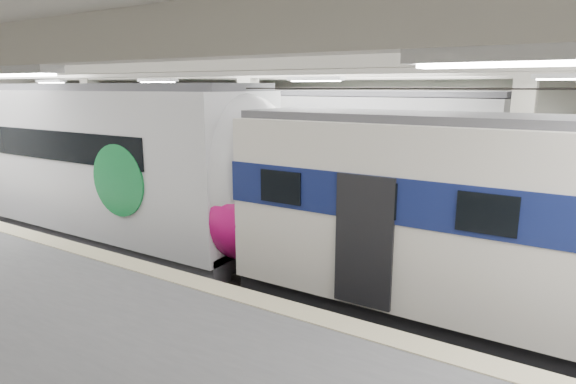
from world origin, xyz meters
The scene contains 4 objects.
station_hall centered at (0.00, -1.74, 3.24)m, with size 36.00×24.00×5.75m.
modern_emu centered at (-6.33, 0.00, 2.37)m, with size 15.16×3.13×4.83m.
older_rer centered at (6.09, 0.00, 2.22)m, with size 12.73×2.81×4.23m.
far_train centered at (-2.70, 5.50, 2.38)m, with size 14.61×3.54×4.61m.
Camera 1 is at (6.40, -9.55, 4.74)m, focal length 30.00 mm.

